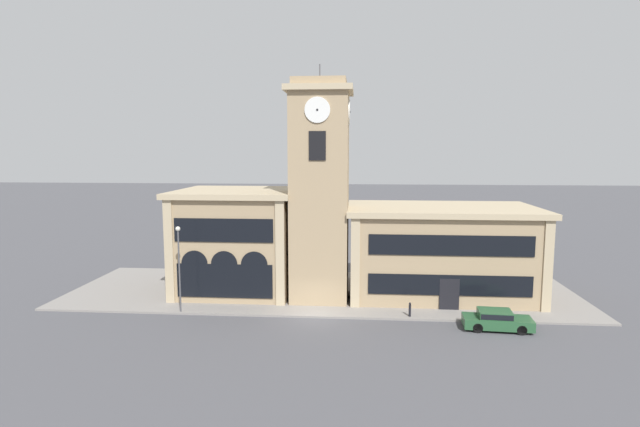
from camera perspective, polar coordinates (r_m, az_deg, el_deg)
ground_plane at (r=37.61m, az=-0.61°, el=-11.89°), size 300.00×300.00×0.00m
sidewalk_kerb at (r=44.14m, az=0.20°, el=-8.89°), size 43.48×13.78×0.15m
clock_tower at (r=40.45m, az=-0.02°, el=2.47°), size 5.28×5.28×19.06m
town_hall_left_wing at (r=44.50m, az=-9.34°, el=-3.01°), size 10.33×9.99×8.92m
town_hall_right_wing at (r=43.90m, az=13.61°, el=-4.13°), size 15.85×9.99×7.62m
parked_car_near at (r=37.23m, az=19.52°, el=-11.35°), size 4.73×2.16×1.37m
street_lamp at (r=39.00m, az=-15.83°, el=-4.81°), size 0.36×0.36×6.55m
bollard at (r=37.98m, az=10.23°, el=-10.76°), size 0.18×0.18×1.06m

